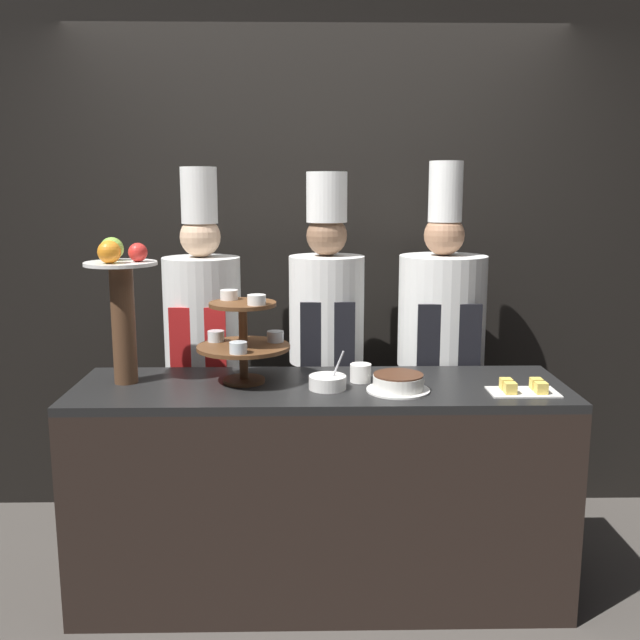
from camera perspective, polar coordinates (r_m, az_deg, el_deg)
The scene contains 12 objects.
ground_plane at distance 3.03m, azimuth 0.16°, elevation -23.62°, with size 14.00×14.00×0.00m, color #47423D.
wall_back at distance 3.73m, azimuth -0.24°, elevation 5.90°, with size 10.00×0.06×2.80m.
buffet_counter at distance 3.07m, azimuth 0.04°, elevation -13.40°, with size 2.00×0.60×0.91m.
tiered_stand at distance 2.92m, azimuth -6.16°, elevation -1.28°, with size 0.38×0.38×0.38m.
fruit_pedestal at distance 2.98m, azimuth -15.61°, elevation 1.87°, with size 0.29×0.29×0.59m.
cake_round at distance 2.84m, azimuth 6.28°, elevation -5.03°, with size 0.25×0.25×0.07m.
cup_white at distance 2.96m, azimuth 3.27°, elevation -4.24°, with size 0.09×0.09×0.07m.
cake_square_tray at distance 2.91m, azimuth 15.95°, elevation -5.29°, with size 0.27×0.15×0.05m.
serving_bowl_near at distance 2.85m, azimuth 0.61°, elevation -4.99°, with size 0.15×0.15×0.16m.
chef_left at distance 3.45m, azimuth -9.30°, elevation -1.92°, with size 0.36×0.36×1.80m.
chef_center_left at distance 3.41m, azimuth 0.53°, elevation -1.63°, with size 0.36×0.36×1.77m.
chef_center_right at distance 3.48m, azimuth 9.64°, elevation -2.02°, with size 0.41×0.41×1.82m.
Camera 1 is at (-0.06, -2.51, 1.70)m, focal length 40.00 mm.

